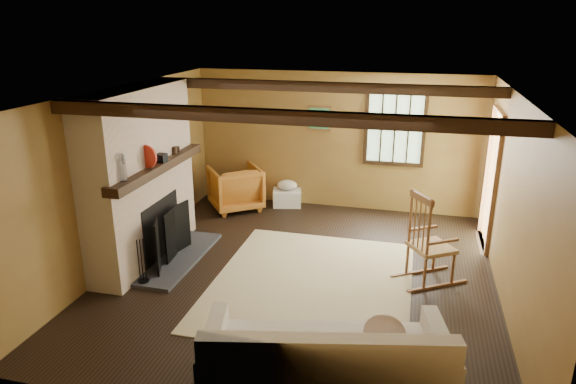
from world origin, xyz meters
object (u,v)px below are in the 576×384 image
(sofa, at_px, (326,369))
(laundry_basket, at_px, (287,198))
(rocking_chair, at_px, (429,244))
(armchair, at_px, (235,188))
(fireplace, at_px, (143,183))

(sofa, relative_size, laundry_basket, 4.59)
(rocking_chair, xyz_separation_m, armchair, (-3.31, 1.93, -0.12))
(sofa, bearing_deg, armchair, 106.36)
(fireplace, distance_m, armchair, 2.35)
(laundry_basket, relative_size, armchair, 0.58)
(sofa, relative_size, armchair, 2.68)
(fireplace, bearing_deg, armchair, 76.05)
(fireplace, relative_size, sofa, 1.05)
(rocking_chair, height_order, sofa, rocking_chair)
(fireplace, bearing_deg, rocking_chair, 3.54)
(rocking_chair, distance_m, sofa, 2.64)
(sofa, bearing_deg, rocking_chair, 58.25)
(sofa, height_order, laundry_basket, sofa)
(fireplace, xyz_separation_m, sofa, (2.98, -2.25, -0.79))
(rocking_chair, bearing_deg, laundry_basket, 13.62)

